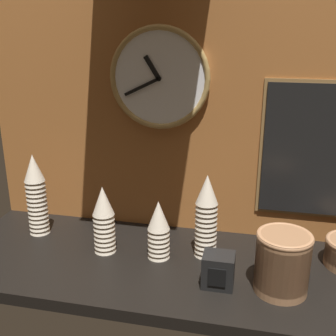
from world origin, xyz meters
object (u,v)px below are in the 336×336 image
bowl_stack_right (282,262)px  napkin_dispenser (218,270)px  cup_stack_center_left (104,220)px  cup_stack_far_left (36,195)px  menu_board (330,152)px  cup_stack_center (159,230)px  wall_clock (159,78)px  cup_stack_center_right (206,216)px

bowl_stack_right → napkin_dispenser: size_ratio=1.79×
cup_stack_center_left → cup_stack_far_left: cup_stack_far_left is taller
cup_stack_far_left → napkin_dispenser: (0.70, -0.20, -0.10)m
cup_stack_far_left → cup_stack_center_left: bearing=-14.7°
napkin_dispenser → menu_board: bearing=46.2°
cup_stack_center → cup_stack_center_left: (-0.19, -0.00, 0.02)m
wall_clock → napkin_dispenser: size_ratio=3.45×
cup_stack_center_left → napkin_dispenser: (0.41, -0.12, -0.07)m
cup_stack_center_right → bowl_stack_right: cup_stack_center_right is taller
napkin_dispenser → cup_stack_center_left: bearing=163.6°
cup_stack_center_left → cup_stack_center: bearing=0.5°
cup_stack_center → cup_stack_center_right: 0.17m
wall_clock → napkin_dispenser: bearing=-52.2°
cup_stack_far_left → bowl_stack_right: bearing=-11.6°
cup_stack_far_left → wall_clock: bearing=17.8°
menu_board → cup_stack_center_left: bearing=-163.0°
cup_stack_far_left → bowl_stack_right: (0.88, -0.18, -0.06)m
bowl_stack_right → wall_clock: (-0.44, 0.32, 0.48)m
cup_stack_center → menu_board: size_ratio=0.43×
napkin_dispenser → cup_stack_center: bearing=150.5°
bowl_stack_right → menu_board: bearing=66.0°
cup_stack_center_left → wall_clock: wall_clock is taller
wall_clock → napkin_dispenser: wall_clock is taller
cup_stack_center → napkin_dispenser: cup_stack_center is taller
cup_stack_far_left → wall_clock: 0.62m
cup_stack_center → cup_stack_far_left: cup_stack_far_left is taller
cup_stack_center → cup_stack_center_left: 0.19m
cup_stack_center_right → napkin_dispenser: 0.20m
wall_clock → menu_board: (0.59, 0.01, -0.23)m
wall_clock → menu_board: bearing=0.9°
cup_stack_center → bowl_stack_right: (0.40, -0.11, -0.01)m
cup_stack_center_right → wall_clock: 0.50m
cup_stack_center_left → bowl_stack_right: bearing=-10.1°
cup_stack_far_left → bowl_stack_right: 0.90m
cup_stack_center → wall_clock: size_ratio=0.57×
cup_stack_center_right → cup_stack_center: bearing=-162.9°
bowl_stack_right → wall_clock: size_ratio=0.52×
wall_clock → cup_stack_center_right: bearing=-40.2°
cup_stack_far_left → cup_stack_center_right: (0.64, -0.03, -0.01)m
cup_stack_center_left → menu_board: menu_board is taller
cup_stack_center_left → wall_clock: 0.52m
cup_stack_far_left → napkin_dispenser: cup_stack_far_left is taller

